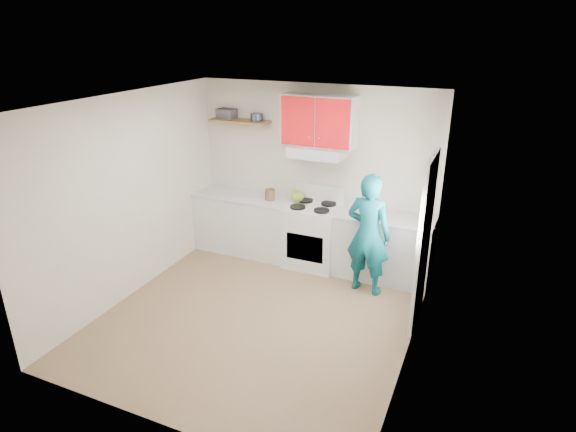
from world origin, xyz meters
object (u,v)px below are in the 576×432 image
at_px(tin, 256,117).
at_px(kettle, 297,196).
at_px(crock, 270,195).
at_px(person, 368,234).
at_px(stove, 313,236).

xyz_separation_m(tin, kettle, (0.70, -0.11, -1.08)).
distance_m(kettle, crock, 0.41).
bearing_deg(person, tin, -10.62).
height_order(tin, crock, tin).
distance_m(stove, kettle, 0.63).
distance_m(stove, tin, 1.92).
bearing_deg(tin, crock, -33.91).
height_order(stove, kettle, kettle).
relative_size(tin, crock, 0.98).
bearing_deg(person, kettle, -15.65).
height_order(stove, person, person).
bearing_deg(crock, stove, -0.36).
bearing_deg(tin, kettle, -9.04).
bearing_deg(crock, kettle, 12.32).
bearing_deg(kettle, crock, -154.68).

